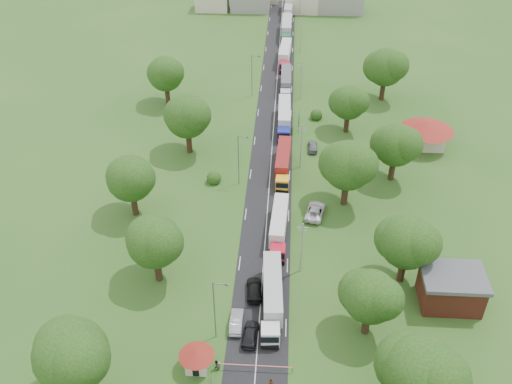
# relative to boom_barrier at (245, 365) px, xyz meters

# --- Properties ---
(ground) EXTENTS (260.00, 260.00, 0.00)m
(ground) POSITION_rel_boom_barrier_xyz_m (1.36, 25.00, -0.89)
(ground) COLOR #29531B
(ground) RESTS_ON ground
(road) EXTENTS (8.00, 200.00, 0.04)m
(road) POSITION_rel_boom_barrier_xyz_m (1.36, 45.00, -0.89)
(road) COLOR black
(road) RESTS_ON ground
(boom_barrier) EXTENTS (9.22, 0.35, 1.18)m
(boom_barrier) POSITION_rel_boom_barrier_xyz_m (0.00, 0.00, 0.00)
(boom_barrier) COLOR slate
(boom_barrier) RESTS_ON ground
(guard_booth) EXTENTS (4.40, 4.40, 3.45)m
(guard_booth) POSITION_rel_boom_barrier_xyz_m (-5.84, -0.00, 1.27)
(guard_booth) COLOR beige
(guard_booth) RESTS_ON ground
(info_sign) EXTENTS (0.12, 3.10, 4.10)m
(info_sign) POSITION_rel_boom_barrier_xyz_m (6.56, 60.00, 2.11)
(info_sign) COLOR slate
(info_sign) RESTS_ON ground
(pole_1) EXTENTS (1.60, 0.24, 9.00)m
(pole_1) POSITION_rel_boom_barrier_xyz_m (6.86, 18.00, 3.79)
(pole_1) COLOR gray
(pole_1) RESTS_ON ground
(pole_2) EXTENTS (1.60, 0.24, 9.00)m
(pole_2) POSITION_rel_boom_barrier_xyz_m (6.86, 46.00, 3.79)
(pole_2) COLOR gray
(pole_2) RESTS_ON ground
(pole_3) EXTENTS (1.60, 0.24, 9.00)m
(pole_3) POSITION_rel_boom_barrier_xyz_m (6.86, 74.00, 3.79)
(pole_3) COLOR gray
(pole_3) RESTS_ON ground
(pole_4) EXTENTS (1.60, 0.24, 9.00)m
(pole_4) POSITION_rel_boom_barrier_xyz_m (6.86, 102.00, 3.79)
(pole_4) COLOR gray
(pole_4) RESTS_ON ground
(pole_5) EXTENTS (1.60, 0.24, 9.00)m
(pole_5) POSITION_rel_boom_barrier_xyz_m (6.86, 130.00, 3.79)
(pole_5) COLOR gray
(pole_5) RESTS_ON ground
(lamp_0) EXTENTS (2.03, 0.22, 10.00)m
(lamp_0) POSITION_rel_boom_barrier_xyz_m (-3.99, 5.00, 4.66)
(lamp_0) COLOR slate
(lamp_0) RESTS_ON ground
(lamp_1) EXTENTS (2.03, 0.22, 10.00)m
(lamp_1) POSITION_rel_boom_barrier_xyz_m (-3.99, 40.00, 4.66)
(lamp_1) COLOR slate
(lamp_1) RESTS_ON ground
(lamp_2) EXTENTS (2.03, 0.22, 10.00)m
(lamp_2) POSITION_rel_boom_barrier_xyz_m (-3.99, 75.00, 4.66)
(lamp_2) COLOR slate
(lamp_2) RESTS_ON ground
(tree_1) EXTENTS (9.60, 9.60, 12.05)m
(tree_1) POSITION_rel_boom_barrier_xyz_m (19.34, -4.83, 6.96)
(tree_1) COLOR #382616
(tree_1) RESTS_ON ground
(tree_2) EXTENTS (8.00, 8.00, 10.10)m
(tree_2) POSITION_rel_boom_barrier_xyz_m (15.35, 7.14, 5.70)
(tree_2) COLOR #382616
(tree_2) RESTS_ON ground
(tree_3) EXTENTS (8.80, 8.80, 11.07)m
(tree_3) POSITION_rel_boom_barrier_xyz_m (21.35, 17.16, 6.33)
(tree_3) COLOR #382616
(tree_3) RESTS_ON ground
(tree_4) EXTENTS (9.60, 9.60, 12.05)m
(tree_4) POSITION_rel_boom_barrier_xyz_m (14.34, 35.17, 6.96)
(tree_4) COLOR #382616
(tree_4) RESTS_ON ground
(tree_5) EXTENTS (8.80, 8.80, 11.07)m
(tree_5) POSITION_rel_boom_barrier_xyz_m (23.35, 43.16, 6.33)
(tree_5) COLOR #382616
(tree_5) RESTS_ON ground
(tree_6) EXTENTS (8.00, 8.00, 10.10)m
(tree_6) POSITION_rel_boom_barrier_xyz_m (16.35, 60.14, 5.70)
(tree_6) COLOR #382616
(tree_6) RESTS_ON ground
(tree_7) EXTENTS (9.60, 9.60, 12.05)m
(tree_7) POSITION_rel_boom_barrier_xyz_m (25.34, 75.17, 6.96)
(tree_7) COLOR #382616
(tree_7) RESTS_ON ground
(tree_9) EXTENTS (9.60, 9.60, 12.05)m
(tree_9) POSITION_rel_boom_barrier_xyz_m (-18.66, -4.83, 6.96)
(tree_9) COLOR #382616
(tree_9) RESTS_ON ground
(tree_10) EXTENTS (8.80, 8.80, 11.07)m
(tree_10) POSITION_rel_boom_barrier_xyz_m (-13.65, 15.16, 6.33)
(tree_10) COLOR #382616
(tree_10) RESTS_ON ground
(tree_11) EXTENTS (8.80, 8.80, 11.07)m
(tree_11) POSITION_rel_boom_barrier_xyz_m (-20.65, 30.16, 6.33)
(tree_11) COLOR #382616
(tree_11) RESTS_ON ground
(tree_12) EXTENTS (9.60, 9.60, 12.05)m
(tree_12) POSITION_rel_boom_barrier_xyz_m (-14.66, 50.17, 6.96)
(tree_12) COLOR #382616
(tree_12) RESTS_ON ground
(tree_13) EXTENTS (8.80, 8.80, 11.07)m
(tree_13) POSITION_rel_boom_barrier_xyz_m (-22.65, 70.16, 6.33)
(tree_13) COLOR #382616
(tree_13) RESTS_ON ground
(house_brick) EXTENTS (8.60, 6.60, 5.20)m
(house_brick) POSITION_rel_boom_barrier_xyz_m (27.36, 13.00, 1.76)
(house_brick) COLOR maroon
(house_brick) RESTS_ON ground
(house_cream) EXTENTS (10.08, 10.08, 5.80)m
(house_cream) POSITION_rel_boom_barrier_xyz_m (31.36, 55.00, 2.75)
(house_cream) COLOR beige
(house_cream) RESTS_ON ground
(distant_town) EXTENTS (52.00, 8.00, 8.00)m
(distant_town) POSITION_rel_boom_barrier_xyz_m (2.04, 135.00, 2.60)
(distant_town) COLOR gray
(distant_town) RESTS_ON ground
(truck_0) EXTENTS (3.15, 14.58, 4.03)m
(truck_0) POSITION_rel_boom_barrier_xyz_m (2.97, 10.69, 1.24)
(truck_0) COLOR white
(truck_0) RESTS_ON ground
(truck_1) EXTENTS (2.86, 13.52, 3.74)m
(truck_1) POSITION_rel_boom_barrier_xyz_m (3.44, 25.88, 1.09)
(truck_1) COLOR red
(truck_1) RESTS_ON ground
(truck_2) EXTENTS (2.84, 13.90, 3.84)m
(truck_2) POSITION_rel_boom_barrier_xyz_m (3.66, 44.20, 1.15)
(truck_2) COLOR yellow
(truck_2) RESTS_ON ground
(truck_3) EXTENTS (2.66, 14.63, 4.05)m
(truck_3) POSITION_rel_boom_barrier_xyz_m (3.53, 61.29, 1.26)
(truck_3) COLOR navy
(truck_3) RESTS_ON ground
(truck_4) EXTENTS (2.42, 13.54, 3.75)m
(truck_4) POSITION_rel_boom_barrier_xyz_m (3.56, 78.77, 1.10)
(truck_4) COLOR silver
(truck_4) RESTS_ON ground
(truck_5) EXTENTS (3.21, 14.62, 4.04)m
(truck_5) POSITION_rel_boom_barrier_xyz_m (2.99, 94.59, 1.25)
(truck_5) COLOR #AB1A32
(truck_5) RESTS_ON ground
(truck_6) EXTENTS (2.67, 15.49, 4.30)m
(truck_6) POSITION_rel_boom_barrier_xyz_m (3.07, 113.05, 1.39)
(truck_6) COLOR #24613C
(truck_6) RESTS_ON ground
(truck_7) EXTENTS (2.96, 13.84, 3.82)m
(truck_7) POSITION_rel_boom_barrier_xyz_m (3.43, 129.12, 1.14)
(truck_7) COLOR silver
(truck_7) RESTS_ON ground
(car_lane_front) EXTENTS (2.32, 4.87, 1.61)m
(car_lane_front) POSITION_rel_boom_barrier_xyz_m (0.36, 5.00, -0.09)
(car_lane_front) COLOR black
(car_lane_front) RESTS_ON ground
(car_lane_mid) EXTENTS (1.68, 4.70, 1.54)m
(car_lane_mid) POSITION_rel_boom_barrier_xyz_m (-1.64, 7.00, -0.12)
(car_lane_mid) COLOR #A1A4A9
(car_lane_mid) RESTS_ON ground
(car_lane_rear) EXTENTS (2.54, 5.41, 1.53)m
(car_lane_rear) POSITION_rel_boom_barrier_xyz_m (0.36, 13.00, -0.13)
(car_lane_rear) COLOR black
(car_lane_rear) RESTS_ON ground
(car_verge_near) EXTENTS (3.98, 6.48, 1.68)m
(car_verge_near) POSITION_rel_boom_barrier_xyz_m (9.36, 31.52, -0.05)
(car_verge_near) COLOR silver
(car_verge_near) RESTS_ON ground
(car_verge_far) EXTENTS (1.87, 4.53, 1.54)m
(car_verge_far) POSITION_rel_boom_barrier_xyz_m (9.36, 52.33, -0.12)
(car_verge_far) COLOR slate
(car_verge_far) RESTS_ON ground
(pedestrian_booth) EXTENTS (0.95, 0.97, 1.58)m
(pedestrian_booth) POSITION_rel_boom_barrier_xyz_m (-3.44, -0.13, -0.10)
(pedestrian_booth) COLOR gray
(pedestrian_booth) RESTS_ON ground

